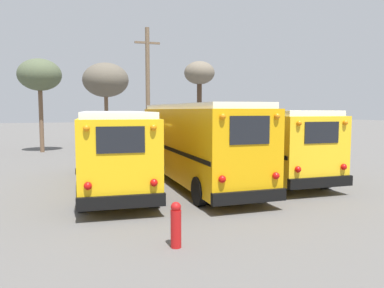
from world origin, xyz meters
name	(u,v)px	position (x,y,z in m)	size (l,w,h in m)	color
ground_plane	(191,180)	(0.00, 0.00, 0.00)	(160.00, 160.00, 0.00)	#5B5956
school_bus_0	(113,146)	(-3.34, -0.41, 1.64)	(2.96, 9.76, 3.00)	yellow
school_bus_1	(195,141)	(0.00, -0.69, 1.78)	(2.55, 9.97, 3.29)	#E5A00C
school_bus_2	(255,139)	(3.34, 0.41, 1.67)	(2.61, 10.00, 3.04)	yellow
utility_pole	(148,89)	(0.30, 11.20, 4.56)	(1.80, 0.30, 8.83)	brown
bare_tree_0	(40,76)	(-7.03, 13.59, 5.49)	(3.02, 3.02, 6.68)	brown
bare_tree_1	(106,80)	(-2.05, 18.19, 5.60)	(3.95, 3.95, 7.12)	brown
bare_tree_2	(199,76)	(5.78, 15.90, 6.04)	(2.66, 2.66, 7.27)	#473323
fire_hydrant	(176,225)	(-2.71, -7.58, 0.52)	(0.24, 0.24, 1.03)	#B21414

